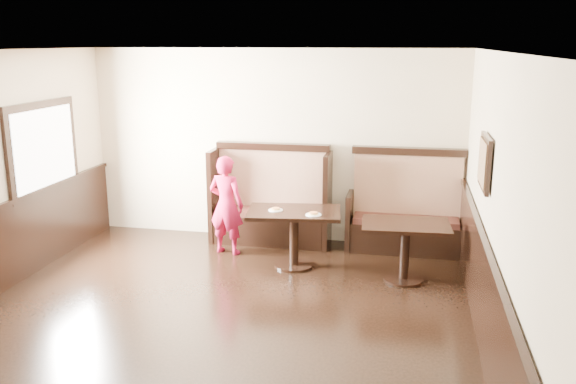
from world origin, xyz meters
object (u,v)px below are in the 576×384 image
(table_neighbor, at_px, (405,238))
(child, at_px, (226,205))
(table_main, at_px, (294,224))
(booth_neighbor, at_px, (406,217))
(booth_main, at_px, (271,207))

(table_neighbor, height_order, child, child)
(table_main, bearing_deg, child, 154.46)
(booth_neighbor, distance_m, table_neighbor, 1.18)
(table_main, distance_m, table_neighbor, 1.44)
(booth_main, height_order, table_neighbor, booth_main)
(booth_neighbor, xyz_separation_m, table_main, (-1.42, -0.97, 0.10))
(booth_main, distance_m, child, 0.82)
(booth_neighbor, xyz_separation_m, table_neighbor, (0.01, -1.17, 0.07))
(booth_neighbor, relative_size, table_main, 1.29)
(table_neighbor, distance_m, child, 2.51)
(table_main, xyz_separation_m, table_neighbor, (1.43, -0.21, -0.03))
(booth_main, xyz_separation_m, table_neighbor, (1.96, -1.18, 0.02))
(booth_main, height_order, booth_neighbor, same)
(booth_main, relative_size, table_main, 1.37)
(table_neighbor, relative_size, child, 0.79)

